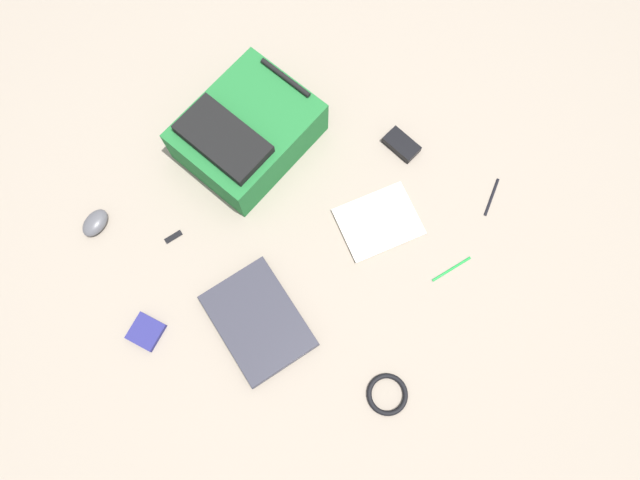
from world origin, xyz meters
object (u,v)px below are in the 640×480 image
laptop (258,321)px  usb_stick (173,237)px  book_red (378,222)px  power_brick (401,145)px  earbud_pouch (146,332)px  pen_blue (492,197)px  backpack (246,132)px  cable_coil (387,394)px  pen_black (452,269)px  computer_mouse (95,223)px

laptop → usb_stick: laptop is taller
laptop → book_red: bearing=81.7°
power_brick → earbud_pouch: 1.00m
laptop → pen_blue: laptop is taller
backpack → cable_coil: size_ratio=3.47×
cable_coil → power_brick: size_ratio=1.04×
book_red → earbud_pouch: earbud_pouch is taller
cable_coil → backpack: bearing=159.6°
power_brick → pen_black: size_ratio=0.81×
backpack → pen_black: bearing=7.8°
laptop → usb_stick: size_ratio=6.45×
earbud_pouch → power_brick: bearing=79.2°
backpack → power_brick: backpack is taller
computer_mouse → power_brick: (0.55, 0.86, -0.01)m
computer_mouse → pen_black: bearing=23.5°
backpack → usb_stick: 0.41m
power_brick → pen_blue: (0.33, 0.06, -0.01)m
pen_blue → backpack: bearing=-152.1°
laptop → pen_black: laptop is taller
laptop → power_brick: size_ratio=3.20×
laptop → cable_coil: size_ratio=3.08×
computer_mouse → power_brick: size_ratio=0.83×
power_brick → pen_blue: 0.34m
usb_stick → cable_coil: bearing=5.4°
cable_coil → pen_black: size_ratio=0.84×
computer_mouse → power_brick: bearing=46.5°
book_red → cable_coil: size_ratio=2.50×
book_red → computer_mouse: computer_mouse is taller
backpack → cable_coil: (0.86, -0.32, -0.07)m
pen_blue → earbud_pouch: bearing=-116.6°
pen_blue → laptop: bearing=-110.1°
pen_blue → pen_black: bearing=-80.0°
backpack → laptop: size_ratio=1.12×
computer_mouse → laptop: bearing=0.4°
cable_coil → earbud_pouch: earbud_pouch is taller
backpack → pen_black: backpack is taller
computer_mouse → book_red: bearing=31.4°
laptop → earbud_pouch: size_ratio=4.16×
book_red → power_brick: bearing=114.1°
backpack → pen_blue: 0.82m
power_brick → cable_coil: bearing=-53.8°
laptop → computer_mouse: size_ratio=3.83×
backpack → laptop: backpack is taller
computer_mouse → power_brick: computer_mouse is taller
power_brick → usb_stick: power_brick is taller
computer_mouse → usb_stick: bearing=21.5°
computer_mouse → cable_coil: (1.03, 0.21, -0.01)m
backpack → laptop: bearing=-43.9°
book_red → pen_blue: bearing=54.6°
book_red → computer_mouse: bearing=-138.0°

